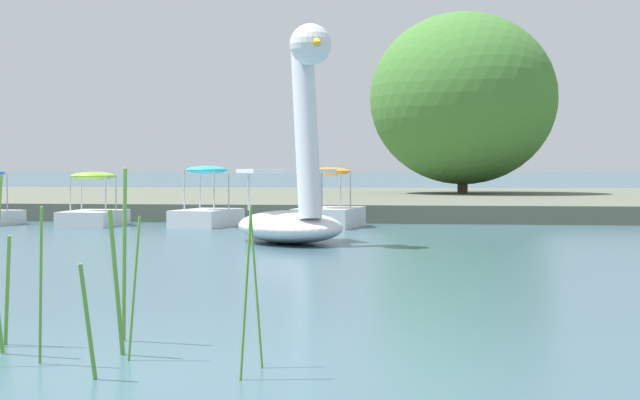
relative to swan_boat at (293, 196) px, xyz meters
The scene contains 8 objects.
ground_plane 12.86m from the swan_boat, 86.89° to the right, with size 634.61×634.61×0.00m, color #385966.
shore_bank_far 19.53m from the swan_boat, 87.96° to the left, with size 158.37×24.38×0.48m, color #5B6051.
swan_boat is the anchor object (origin of this frame).
pedal_boat_orange 5.57m from the swan_boat, 89.88° to the left, with size 1.62×2.45×1.47m.
pedal_boat_cyan 6.26m from the swan_boat, 119.04° to the left, with size 1.53×2.31×1.51m.
pedal_boat_lime 8.06m from the swan_boat, 137.58° to the left, with size 1.25×2.20×1.35m.
tree_willow_near_path 20.97m from the swan_boat, 80.79° to the left, with size 10.04×10.06×6.90m.
reed_clump_foreground 12.29m from the swan_boat, 89.91° to the right, with size 3.06×1.70×1.58m.
Camera 1 is at (2.44, -7.16, 1.45)m, focal length 59.06 mm.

